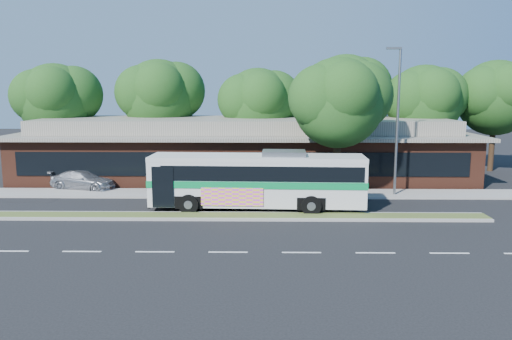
% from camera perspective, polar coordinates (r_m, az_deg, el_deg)
% --- Properties ---
extents(ground, '(120.00, 120.00, 0.00)m').
position_cam_1_polar(ground, '(25.43, -2.43, -5.79)').
color(ground, black).
rests_on(ground, ground).
extents(median_strip, '(26.00, 1.10, 0.15)m').
position_cam_1_polar(median_strip, '(25.99, -2.35, -5.29)').
color(median_strip, '#465B26').
rests_on(median_strip, ground).
extents(sidewalk, '(44.00, 2.60, 0.12)m').
position_cam_1_polar(sidewalk, '(31.63, -1.77, -2.70)').
color(sidewalk, gray).
rests_on(sidewalk, ground).
extents(plaza_building, '(33.20, 11.20, 4.45)m').
position_cam_1_polar(plaza_building, '(37.80, -1.34, 2.43)').
color(plaza_building, '#512619').
rests_on(plaza_building, ground).
extents(lamp_post, '(0.93, 0.18, 9.07)m').
position_cam_1_polar(lamp_post, '(31.64, 15.82, 5.82)').
color(lamp_post, slate).
rests_on(lamp_post, ground).
extents(tree_bg_a, '(6.47, 5.80, 8.63)m').
position_cam_1_polar(tree_bg_a, '(42.78, -21.34, 7.61)').
color(tree_bg_a, black).
rests_on(tree_bg_a, ground).
extents(tree_bg_b, '(6.69, 6.00, 9.00)m').
position_cam_1_polar(tree_bg_b, '(41.45, -10.40, 8.43)').
color(tree_bg_b, black).
rests_on(tree_bg_b, ground).
extents(tree_bg_c, '(6.24, 5.60, 8.26)m').
position_cam_1_polar(tree_bg_c, '(39.67, 0.81, 7.76)').
color(tree_bg_c, black).
rests_on(tree_bg_c, ground).
extents(tree_bg_d, '(6.91, 6.20, 9.37)m').
position_cam_1_polar(tree_bg_d, '(41.28, 10.75, 8.80)').
color(tree_bg_d, black).
rests_on(tree_bg_d, ground).
extents(tree_bg_e, '(6.47, 5.80, 8.50)m').
position_cam_1_polar(tree_bg_e, '(41.75, 19.14, 7.54)').
color(tree_bg_e, black).
rests_on(tree_bg_e, ground).
extents(tree_bg_f, '(6.69, 6.00, 8.92)m').
position_cam_1_polar(tree_bg_f, '(44.90, 26.13, 7.60)').
color(tree_bg_f, black).
rests_on(tree_bg_f, ground).
extents(transit_bus, '(11.81, 3.09, 3.29)m').
position_cam_1_polar(transit_bus, '(27.34, 0.25, -0.80)').
color(transit_bus, silver).
rests_on(transit_bus, ground).
extents(sedan, '(4.73, 2.85, 1.28)m').
position_cam_1_polar(sedan, '(34.96, -19.13, -1.10)').
color(sedan, '#A7A8AE').
rests_on(sedan, ground).
extents(sidewalk_tree, '(6.16, 5.52, 8.52)m').
position_cam_1_polar(sidewalk_tree, '(31.24, 10.08, 7.80)').
color(sidewalk_tree, black).
rests_on(sidewalk_tree, ground).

